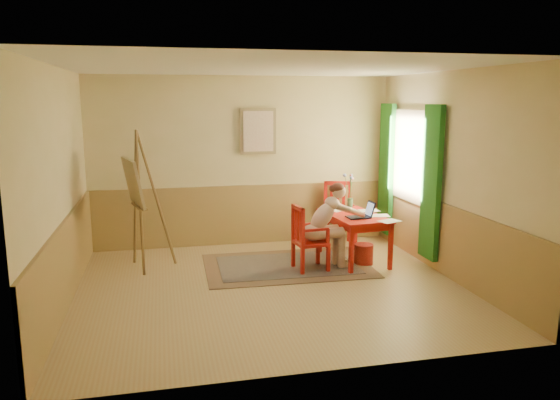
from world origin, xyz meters
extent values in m
cube|color=tan|center=(0.00, 0.00, -0.01)|extent=(5.00, 4.50, 0.02)
cube|color=white|center=(0.00, 0.00, 2.81)|extent=(5.00, 4.50, 0.02)
cube|color=#CEBB7D|center=(0.00, 2.26, 1.40)|extent=(5.00, 0.02, 2.80)
cube|color=#CEBB7D|center=(0.00, -2.26, 1.40)|extent=(5.00, 0.02, 2.80)
cube|color=#CEBB7D|center=(-2.51, 0.00, 1.40)|extent=(0.02, 4.50, 2.80)
cube|color=#CEBB7D|center=(2.51, 0.00, 1.40)|extent=(0.02, 4.50, 2.80)
cube|color=#9E804A|center=(0.00, 2.23, 0.50)|extent=(5.00, 0.04, 1.00)
cube|color=#9E804A|center=(-2.48, 0.00, 0.50)|extent=(0.04, 4.50, 1.00)
cube|color=#9E804A|center=(2.48, 0.00, 0.50)|extent=(0.04, 4.50, 1.00)
cube|color=white|center=(2.47, 1.10, 1.55)|extent=(0.02, 1.00, 1.30)
cube|color=#917C53|center=(2.45, 1.10, 1.55)|extent=(0.03, 1.12, 1.42)
cube|color=#227E27|center=(2.40, 0.32, 1.25)|extent=(0.08, 0.45, 2.20)
cube|color=#227E27|center=(2.40, 1.88, 1.25)|extent=(0.08, 0.45, 2.20)
cube|color=#917C53|center=(0.25, 2.21, 1.90)|extent=(0.60, 0.04, 0.76)
cube|color=beige|center=(0.25, 2.19, 1.90)|extent=(0.50, 0.02, 0.66)
cube|color=#8C7251|center=(0.42, 0.83, 0.01)|extent=(2.44, 1.66, 0.01)
cube|color=black|center=(0.42, 0.83, 0.01)|extent=(2.03, 1.25, 0.01)
cube|color=red|center=(1.46, 0.86, 0.70)|extent=(0.85, 1.27, 0.04)
cube|color=red|center=(1.46, 0.86, 0.63)|extent=(0.74, 1.16, 0.10)
cube|color=red|center=(1.21, 0.28, 0.34)|extent=(0.06, 0.06, 0.68)
cube|color=red|center=(1.83, 0.35, 0.34)|extent=(0.06, 0.06, 0.68)
cube|color=red|center=(1.08, 1.38, 0.34)|extent=(0.06, 0.06, 0.68)
cube|color=red|center=(1.70, 1.45, 0.34)|extent=(0.06, 0.06, 0.68)
cube|color=red|center=(0.70, 0.58, 0.41)|extent=(0.48, 0.46, 0.04)
cube|color=red|center=(0.53, 0.37, 0.19)|extent=(0.05, 0.05, 0.38)
cube|color=red|center=(0.92, 0.42, 0.19)|extent=(0.05, 0.05, 0.38)
cube|color=red|center=(0.49, 0.74, 0.19)|extent=(0.05, 0.05, 0.38)
cube|color=red|center=(0.88, 0.79, 0.19)|extent=(0.05, 0.05, 0.38)
cube|color=red|center=(0.53, 0.37, 0.69)|extent=(0.05, 0.05, 0.52)
cube|color=red|center=(0.49, 0.74, 0.69)|extent=(0.05, 0.05, 0.52)
cube|color=red|center=(0.51, 0.56, 0.92)|extent=(0.09, 0.42, 0.06)
cube|color=red|center=(0.52, 0.46, 0.67)|extent=(0.03, 0.05, 0.43)
cube|color=red|center=(0.51, 0.56, 0.67)|extent=(0.03, 0.05, 0.43)
cube|color=red|center=(0.50, 0.65, 0.67)|extent=(0.03, 0.05, 0.43)
cube|color=red|center=(0.72, 0.40, 0.64)|extent=(0.39, 0.08, 0.03)
cube|color=red|center=(0.91, 0.42, 0.53)|extent=(0.04, 0.04, 0.21)
cube|color=red|center=(0.68, 0.76, 0.64)|extent=(0.39, 0.08, 0.03)
cube|color=red|center=(0.87, 0.78, 0.53)|extent=(0.04, 0.04, 0.21)
cube|color=red|center=(1.54, 1.81, 0.45)|extent=(0.55, 0.57, 0.05)
cube|color=red|center=(1.38, 2.06, 0.21)|extent=(0.06, 0.06, 0.43)
cube|color=red|center=(1.29, 1.64, 0.21)|extent=(0.06, 0.06, 0.43)
cube|color=red|center=(1.79, 1.97, 0.21)|extent=(0.06, 0.06, 0.43)
cube|color=red|center=(1.69, 1.55, 0.21)|extent=(0.06, 0.06, 0.43)
cube|color=red|center=(1.38, 2.06, 0.76)|extent=(0.06, 0.06, 0.58)
cube|color=red|center=(1.79, 1.97, 0.76)|extent=(0.06, 0.06, 0.58)
cube|color=red|center=(1.59, 2.02, 1.02)|extent=(0.46, 0.15, 0.06)
cube|color=red|center=(1.48, 2.04, 0.75)|extent=(0.05, 0.04, 0.47)
cube|color=red|center=(1.59, 2.02, 0.75)|extent=(0.05, 0.04, 0.47)
cube|color=red|center=(1.69, 1.99, 0.75)|extent=(0.05, 0.04, 0.47)
cube|color=red|center=(1.34, 1.85, 0.70)|extent=(0.13, 0.43, 0.04)
cube|color=red|center=(1.30, 1.65, 0.59)|extent=(0.05, 0.05, 0.23)
cube|color=red|center=(1.74, 1.76, 0.70)|extent=(0.13, 0.43, 0.04)
cube|color=red|center=(1.70, 1.56, 0.59)|extent=(0.05, 0.05, 0.23)
ellipsoid|color=#D9B590|center=(0.74, 0.59, 0.55)|extent=(0.32, 0.38, 0.23)
cylinder|color=#D9B590|center=(0.95, 0.52, 0.54)|extent=(0.45, 0.20, 0.16)
cylinder|color=#D9B590|center=(0.93, 0.70, 0.54)|extent=(0.45, 0.20, 0.16)
cylinder|color=#D9B590|center=(1.16, 0.55, 0.28)|extent=(0.13, 0.13, 0.50)
cylinder|color=#D9B590|center=(1.14, 0.72, 0.28)|extent=(0.13, 0.13, 0.50)
cube|color=#D9B590|center=(1.22, 0.55, 0.04)|extent=(0.22, 0.11, 0.07)
cube|color=#D9B590|center=(1.20, 0.73, 0.04)|extent=(0.22, 0.11, 0.07)
ellipsoid|color=#D9B590|center=(0.88, 0.60, 0.77)|extent=(0.51, 0.34, 0.52)
ellipsoid|color=#D9B590|center=(1.03, 0.62, 0.96)|extent=(0.23, 0.32, 0.18)
sphere|color=#D9B590|center=(1.13, 0.63, 1.12)|extent=(0.22, 0.22, 0.20)
ellipsoid|color=#55291C|center=(1.11, 0.63, 1.18)|extent=(0.21, 0.21, 0.14)
sphere|color=#55291C|center=(1.03, 0.62, 1.17)|extent=(0.12, 0.12, 0.10)
cylinder|color=#D9B590|center=(1.14, 0.49, 0.91)|extent=(0.22, 0.09, 0.15)
cylinder|color=#D9B590|center=(1.36, 0.53, 0.83)|extent=(0.30, 0.17, 0.17)
sphere|color=#D9B590|center=(1.23, 0.49, 0.88)|extent=(0.10, 0.10, 0.09)
sphere|color=#D9B590|center=(1.48, 0.58, 0.78)|extent=(0.08, 0.08, 0.07)
cylinder|color=#D9B590|center=(1.11, 0.78, 0.91)|extent=(0.23, 0.13, 0.15)
cylinder|color=#D9B590|center=(1.33, 0.78, 0.83)|extent=(0.30, 0.11, 0.17)
sphere|color=#D9B590|center=(1.20, 0.80, 0.88)|extent=(0.10, 0.10, 0.09)
sphere|color=#D9B590|center=(1.46, 0.76, 0.78)|extent=(0.08, 0.08, 0.07)
cube|color=#1E2338|center=(1.44, 0.65, 0.73)|extent=(0.33, 0.25, 0.02)
cube|color=#2D3342|center=(1.44, 0.65, 0.73)|extent=(0.29, 0.19, 0.00)
cube|color=#1E2338|center=(1.63, 0.66, 0.84)|extent=(0.08, 0.23, 0.22)
cube|color=#99BFF2|center=(1.62, 0.66, 0.84)|extent=(0.06, 0.19, 0.18)
cube|color=white|center=(1.79, 0.33, 0.72)|extent=(0.36, 0.31, 0.00)
cube|color=white|center=(1.78, 1.08, 0.72)|extent=(0.30, 0.22, 0.00)
cube|color=white|center=(1.33, 1.23, 0.72)|extent=(0.37, 0.33, 0.00)
cube|color=white|center=(1.79, 0.71, 0.72)|extent=(0.32, 0.25, 0.00)
cylinder|color=#3F724C|center=(1.60, 1.42, 0.79)|extent=(0.10, 0.10, 0.14)
cylinder|color=#3F7233|center=(1.56, 1.47, 1.03)|extent=(0.08, 0.11, 0.38)
sphere|color=#728CD8|center=(1.53, 1.51, 1.22)|extent=(0.07, 0.07, 0.06)
cylinder|color=#3F7233|center=(1.58, 1.38, 1.04)|extent=(0.04, 0.09, 0.40)
sphere|color=pink|center=(1.56, 1.34, 1.24)|extent=(0.05, 0.05, 0.04)
cylinder|color=#3F7233|center=(1.60, 1.44, 0.99)|extent=(0.02, 0.04, 0.29)
sphere|color=pink|center=(1.61, 1.45, 1.14)|extent=(0.05, 0.05, 0.05)
cylinder|color=#3F7233|center=(1.58, 1.36, 1.03)|extent=(0.04, 0.12, 0.37)
sphere|color=#728CD8|center=(1.56, 1.31, 1.21)|extent=(0.06, 0.06, 0.05)
cylinder|color=#3F7233|center=(1.62, 1.46, 1.01)|extent=(0.07, 0.09, 0.33)
sphere|color=pink|center=(1.65, 1.50, 1.17)|extent=(0.06, 0.06, 0.05)
cylinder|color=#3F7233|center=(1.61, 1.44, 1.01)|extent=(0.04, 0.06, 0.34)
sphere|color=pink|center=(1.63, 1.46, 1.18)|extent=(0.05, 0.05, 0.04)
cylinder|color=#3F7233|center=(1.62, 1.47, 1.03)|extent=(0.06, 0.10, 0.38)
sphere|color=#728CD8|center=(1.64, 1.51, 1.22)|extent=(0.05, 0.05, 0.05)
cylinder|color=#B43428|center=(1.56, 0.69, 0.15)|extent=(0.30, 0.30, 0.30)
cylinder|color=brown|center=(-1.64, 1.04, 1.00)|extent=(0.07, 0.37, 2.01)
cylinder|color=brown|center=(-1.72, 1.35, 1.00)|extent=(0.18, 0.35, 2.01)
cylinder|color=brown|center=(-1.42, 1.26, 1.00)|extent=(0.52, 0.16, 2.01)
cylinder|color=brown|center=(-1.71, 1.19, 0.92)|extent=(0.17, 0.55, 0.03)
cube|color=brown|center=(-1.64, 1.21, 0.92)|extent=(0.21, 0.60, 0.03)
cube|color=#917C53|center=(-1.73, 1.18, 1.27)|extent=(0.36, 0.90, 0.67)
cube|color=beige|center=(-1.71, 1.19, 1.27)|extent=(0.30, 0.80, 0.58)
camera|label=1|loc=(-1.33, -6.49, 2.41)|focal=34.18mm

